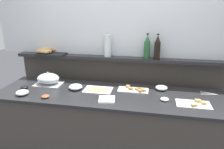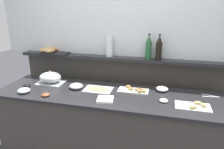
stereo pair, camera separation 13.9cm
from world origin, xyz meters
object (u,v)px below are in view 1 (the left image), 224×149
Objects in this scene: glass_bowl_medium at (22,93)px; condiment_bowl_dark at (165,99)px; sandwich_platter_rear at (194,104)px; wine_bottle_green at (147,47)px; serving_tongs at (209,94)px; water_carafe at (108,46)px; condiment_bowl_teal at (24,87)px; cold_cuts_platter at (98,90)px; sandwich_platter_side at (134,90)px; serving_cloche at (48,79)px; glass_bowl_small at (76,87)px; condiment_bowl_red at (45,96)px; glass_bowl_large at (161,88)px; bread_basket at (47,51)px; wine_bottle_dark at (157,48)px; napkin_stack at (107,100)px.

glass_bowl_medium is 1.59m from condiment_bowl_dark.
sandwich_platter_rear is 0.90m from wine_bottle_green.
serving_tongs is 0.66× the size of water_carafe.
wine_bottle_green reaches higher than condiment_bowl_teal.
water_carafe reaches higher than condiment_bowl_dark.
sandwich_platter_side is at bearing 10.25° from cold_cuts_platter.
serving_cloche is 0.41m from glass_bowl_small.
wine_bottle_green is (1.06, 0.70, 0.45)m from condiment_bowl_red.
glass_bowl_medium is (-1.24, -0.37, 0.01)m from sandwich_platter_side.
bread_basket is at bearing 171.62° from glass_bowl_large.
sandwich_platter_rear is at bearing -22.16° from sandwich_platter_side.
serving_cloche is at bearing 37.70° from condiment_bowl_teal.
glass_bowl_medium is at bearing -153.50° from wine_bottle_green.
cold_cuts_platter is 1.18× the size of water_carafe.
sandwich_platter_side is 0.71m from glass_bowl_small.
condiment_bowl_dark is 0.21× the size of bread_basket.
glass_bowl_small is at bearing -169.90° from glass_bowl_large.
water_carafe reaches higher than glass_bowl_medium.
glass_bowl_small is at bearing -12.47° from serving_cloche.
sandwich_platter_side is 4.00× the size of condiment_bowl_red.
condiment_bowl_red is at bearing -175.23° from sandwich_platter_rear.
sandwich_platter_rear is at bearing -1.98° from condiment_bowl_teal.
condiment_bowl_dark is at bearing 7.77° from condiment_bowl_red.
serving_cloche is at bearing 171.93° from sandwich_platter_rear.
wine_bottle_green is at bearing -1.78° from water_carafe.
glass_bowl_large is 0.77× the size of serving_tongs.
serving_cloche is 0.80× the size of bread_basket.
wine_bottle_dark is 1.50m from bread_basket.
serving_cloche is 2.36× the size of glass_bowl_large.
glass_bowl_medium is 0.84× the size of napkin_stack.
condiment_bowl_red is at bearing -166.14° from serving_tongs.
sandwich_platter_side is 1.94× the size of serving_tongs.
glass_bowl_large reaches higher than sandwich_platter_rear.
serving_tongs is 1.36m from water_carafe.
glass_bowl_small is 0.68m from water_carafe.
serving_cloche is 0.90m from napkin_stack.
sandwich_platter_side reaches higher than condiment_bowl_dark.
glass_bowl_small is 0.63m from condiment_bowl_teal.
glass_bowl_small is 0.38m from condiment_bowl_red.
sandwich_platter_rear is 3.80× the size of condiment_bowl_teal.
bread_basket reaches higher than sandwich_platter_side.
condiment_bowl_red reaches higher than serving_tongs.
napkin_stack is at bearing -175.05° from sandwich_platter_rear.
wine_bottle_dark reaches higher than serving_cloche.
condiment_bowl_dark is 0.32× the size of water_carafe.
cold_cuts_platter is 0.98× the size of serving_cloche.
condiment_bowl_teal is (-1.97, 0.07, 0.01)m from sandwich_platter_rear.
sandwich_platter_rear is 1.85× the size of serving_tongs.
napkin_stack is at bearing -144.22° from glass_bowl_large.
glass_bowl_small is (-0.27, -0.02, 0.02)m from cold_cuts_platter.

